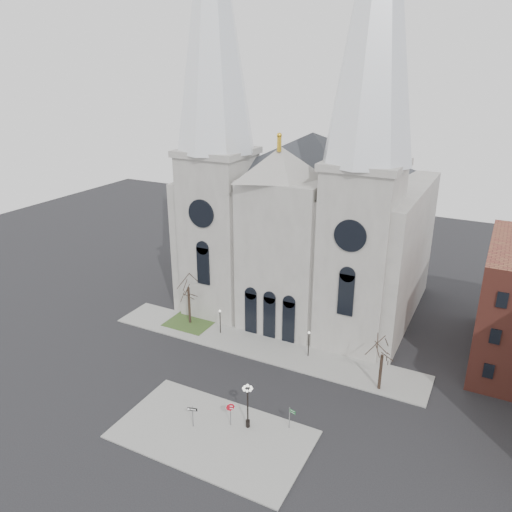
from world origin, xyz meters
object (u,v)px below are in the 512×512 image
at_px(globe_lamp, 248,400).
at_px(street_name_sign, 290,416).
at_px(stop_sign, 230,409).
at_px(one_way_sign, 193,413).

xyz_separation_m(globe_lamp, street_name_sign, (3.62, 1.62, -1.63)).
bearing_deg(stop_sign, street_name_sign, 4.05).
relative_size(one_way_sign, street_name_sign, 0.97).
relative_size(globe_lamp, one_way_sign, 2.14).
distance_m(globe_lamp, street_name_sign, 4.29).
bearing_deg(one_way_sign, street_name_sign, 10.17).
xyz_separation_m(globe_lamp, one_way_sign, (-4.62, -2.31, -1.49)).
xyz_separation_m(stop_sign, globe_lamp, (1.57, 0.52, 1.20)).
height_order(globe_lamp, one_way_sign, globe_lamp).
bearing_deg(street_name_sign, stop_sign, -143.43).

